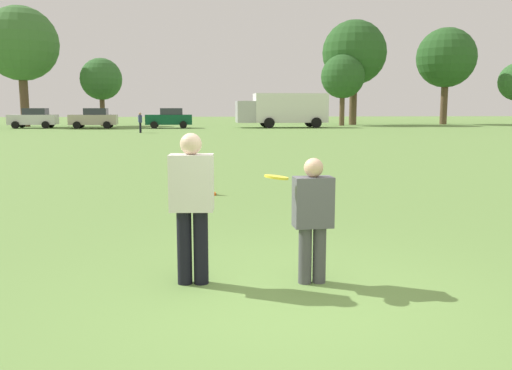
{
  "coord_description": "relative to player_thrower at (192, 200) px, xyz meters",
  "views": [
    {
      "loc": [
        -0.85,
        -5.38,
        2.02
      ],
      "look_at": [
        -0.19,
        1.74,
        0.97
      ],
      "focal_mm": 37.84,
      "sensor_mm": 36.0,
      "label": 1
    }
  ],
  "objects": [
    {
      "name": "tree_west_maple",
      "position": [
        -10.36,
        50.8,
        3.73
      ],
      "size": [
        4.2,
        4.2,
        6.83
      ],
      "color": "brown",
      "rests_on": "ground"
    },
    {
      "name": "tree_center_elm",
      "position": [
        14.24,
        49.31,
        4.02
      ],
      "size": [
        4.47,
        4.47,
        7.26
      ],
      "color": "brown",
      "rests_on": "ground"
    },
    {
      "name": "player_defender",
      "position": [
        1.37,
        -0.1,
        -0.17
      ],
      "size": [
        0.45,
        0.28,
        1.45
      ],
      "color": "#4C4C51",
      "rests_on": "ground"
    },
    {
      "name": "bystander_sideline_watcher",
      "position": [
        -4.79,
        35.68,
        -0.1
      ],
      "size": [
        0.34,
        0.47,
        1.54
      ],
      "color": "black",
      "rests_on": "ground"
    },
    {
      "name": "tree_west_oak",
      "position": [
        -17.46,
        49.04,
        6.94
      ],
      "size": [
        7.08,
        7.08,
        11.51
      ],
      "color": "brown",
      "rests_on": "ground"
    },
    {
      "name": "ground_plane",
      "position": [
        1.02,
        -0.64,
        -0.97
      ],
      "size": [
        195.86,
        195.86,
        0.0
      ],
      "primitive_type": "plane",
      "color": "#6B9347"
    },
    {
      "name": "tree_east_birch",
      "position": [
        16.02,
        51.6,
        6.64
      ],
      "size": [
        6.81,
        6.81,
        11.07
      ],
      "color": "brown",
      "rests_on": "ground"
    },
    {
      "name": "frisbee",
      "position": [
        0.93,
        -0.19,
        0.28
      ],
      "size": [
        0.27,
        0.27,
        0.07
      ],
      "color": "yellow"
    },
    {
      "name": "parked_car_mid_left",
      "position": [
        -15.57,
        45.42,
        -0.05
      ],
      "size": [
        4.27,
        2.35,
        1.82
      ],
      "color": "silver",
      "rests_on": "ground"
    },
    {
      "name": "tree_east_oak",
      "position": [
        26.39,
        51.99,
        6.22
      ],
      "size": [
        6.44,
        6.44,
        10.46
      ],
      "color": "brown",
      "rests_on": "ground"
    },
    {
      "name": "parked_car_center",
      "position": [
        -9.98,
        44.51,
        -0.05
      ],
      "size": [
        4.27,
        2.35,
        1.82
      ],
      "color": "#B7AD99",
      "rests_on": "ground"
    },
    {
      "name": "parked_car_mid_right",
      "position": [
        -3.16,
        44.34,
        -0.05
      ],
      "size": [
        4.27,
        2.35,
        1.82
      ],
      "color": "#0C4C2D",
      "rests_on": "ground"
    },
    {
      "name": "box_truck",
      "position": [
        7.47,
        44.72,
        0.78
      ],
      "size": [
        8.59,
        3.23,
        3.18
      ],
      "color": "white",
      "rests_on": "ground"
    },
    {
      "name": "player_thrower",
      "position": [
        0.0,
        0.0,
        0.0
      ],
      "size": [
        0.51,
        0.32,
        1.73
      ],
      "color": "black",
      "rests_on": "ground"
    },
    {
      "name": "traffic_cone",
      "position": [
        0.22,
        6.28,
        -0.74
      ],
      "size": [
        0.32,
        0.32,
        0.48
      ],
      "color": "#D8590C",
      "rests_on": "ground"
    }
  ]
}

